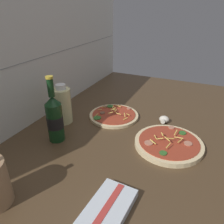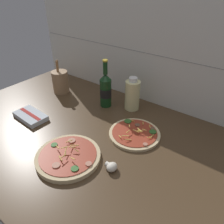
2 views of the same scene
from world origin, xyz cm
name	(u,v)px [view 2 (image 2 of 2)]	position (x,y,z in cm)	size (l,w,h in cm)	color
counter_slab	(95,142)	(0.00, 0.00, 1.25)	(160.00, 90.00, 2.50)	#4C3823
tile_backsplash	(150,54)	(0.00, 45.50, 30.00)	(160.00, 1.13, 60.00)	silver
pizza_near	(68,156)	(-0.98, -14.78, 3.59)	(25.79, 25.79, 4.59)	beige
pizza_far	(135,133)	(12.05, 14.00, 3.27)	(23.35, 23.35, 3.93)	beige
beer_bottle	(106,90)	(-14.92, 26.78, 12.15)	(6.28, 6.28, 26.24)	#143819
oil_bottle	(132,95)	(-1.71, 32.83, 10.81)	(7.81, 7.81, 18.07)	beige
mushroom_left	(111,167)	(16.35, -9.15, 4.06)	(4.69, 4.47, 3.13)	white
utensil_crock	(60,82)	(-47.26, 23.09, 9.35)	(9.55, 9.55, 20.07)	#9E7A56
dish_towel	(31,116)	(-37.45, -6.40, 3.71)	(17.96, 10.98, 2.56)	silver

